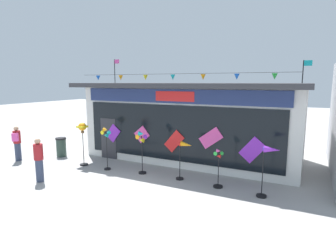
{
  "coord_description": "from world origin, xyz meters",
  "views": [
    {
      "loc": [
        5.89,
        -6.78,
        3.76
      ],
      "look_at": [
        0.6,
        3.56,
        1.93
      ],
      "focal_mm": 29.96,
      "sensor_mm": 36.0,
      "label": 1
    }
  ],
  "objects": [
    {
      "name": "person_near_camera",
      "position": [
        -6.52,
        1.6,
        0.89
      ],
      "size": [
        0.44,
        0.47,
        1.68
      ],
      "rotation": [
        0.0,
        0.0,
        3.76
      ],
      "color": "#333D56",
      "rests_on": "ground_plane"
    },
    {
      "name": "wind_spinner_far_left",
      "position": [
        -3.16,
        2.48,
        1.55
      ],
      "size": [
        0.37,
        0.37,
        1.96
      ],
      "color": "black",
      "rests_on": "ground_plane"
    },
    {
      "name": "wind_spinner_center_right",
      "position": [
        1.72,
        2.76,
        1.12
      ],
      "size": [
        0.7,
        0.34,
        1.51
      ],
      "color": "black",
      "rests_on": "ground_plane"
    },
    {
      "name": "person_mid_plaza",
      "position": [
        -3.13,
        0.12,
        0.86
      ],
      "size": [
        0.34,
        0.34,
        1.68
      ],
      "rotation": [
        0.0,
        0.0,
        2.08
      ],
      "color": "#333D56",
      "rests_on": "ground_plane"
    },
    {
      "name": "wind_spinner_far_right",
      "position": [
        4.81,
        2.46,
        1.28
      ],
      "size": [
        0.66,
        0.34,
        1.74
      ],
      "color": "black",
      "rests_on": "ground_plane"
    },
    {
      "name": "trash_bin",
      "position": [
        -5.29,
        3.12,
        0.49
      ],
      "size": [
        0.52,
        0.52,
        0.97
      ],
      "color": "#2D4238",
      "rests_on": "ground_plane"
    },
    {
      "name": "wind_spinner_center_left",
      "position": [
        -0.16,
        2.67,
        1.27
      ],
      "size": [
        0.45,
        0.32,
        1.78
      ],
      "color": "black",
      "rests_on": "ground_plane"
    },
    {
      "name": "wind_spinner_right",
      "position": [
        3.1,
        2.61,
        0.78
      ],
      "size": [
        0.35,
        0.35,
        1.43
      ],
      "color": "black",
      "rests_on": "ground_plane"
    },
    {
      "name": "ground_plane",
      "position": [
        0.0,
        0.0,
        0.0
      ],
      "size": [
        80.0,
        80.0,
        0.0
      ],
      "primitive_type": "plane",
      "color": "#9E9B99"
    },
    {
      "name": "kite_shop_building",
      "position": [
        0.72,
        6.03,
        1.88
      ],
      "size": [
        10.45,
        5.07,
        5.0
      ],
      "color": "silver",
      "rests_on": "ground_plane"
    },
    {
      "name": "wind_spinner_left",
      "position": [
        -1.79,
        2.42,
        1.32
      ],
      "size": [
        0.41,
        0.28,
        1.84
      ],
      "color": "black",
      "rests_on": "ground_plane"
    }
  ]
}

